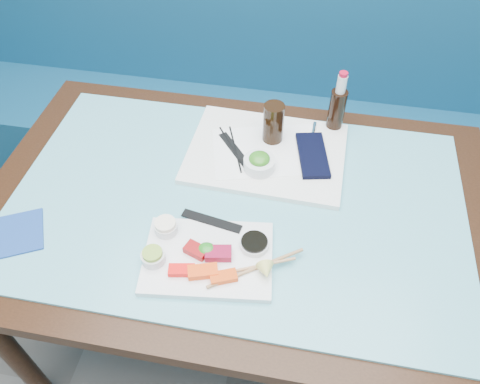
% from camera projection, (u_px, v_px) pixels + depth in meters
% --- Properties ---
extents(booth_bench, '(3.00, 0.56, 1.17)m').
position_uv_depth(booth_bench, '(272.00, 117.00, 2.10)').
color(booth_bench, navy).
rests_on(booth_bench, ground).
extents(dining_table, '(1.40, 0.90, 0.75)m').
position_uv_depth(dining_table, '(236.00, 222.00, 1.34)').
color(dining_table, black).
rests_on(dining_table, ground).
extents(glass_top, '(1.22, 0.76, 0.01)m').
position_uv_depth(glass_top, '(236.00, 202.00, 1.27)').
color(glass_top, '#5DACBA').
rests_on(glass_top, dining_table).
extents(sashimi_plate, '(0.33, 0.26, 0.02)m').
position_uv_depth(sashimi_plate, '(208.00, 258.00, 1.13)').
color(sashimi_plate, white).
rests_on(sashimi_plate, glass_top).
extents(salmon_left, '(0.07, 0.04, 0.02)m').
position_uv_depth(salmon_left, '(182.00, 270.00, 1.09)').
color(salmon_left, '#F90C09').
rests_on(salmon_left, sashimi_plate).
extents(salmon_mid, '(0.08, 0.05, 0.02)m').
position_uv_depth(salmon_mid, '(203.00, 272.00, 1.09)').
color(salmon_mid, '#FF440A').
rests_on(salmon_mid, sashimi_plate).
extents(salmon_right, '(0.07, 0.05, 0.02)m').
position_uv_depth(salmon_right, '(223.00, 277.00, 1.08)').
color(salmon_right, '#EB4309').
rests_on(salmon_right, sashimi_plate).
extents(tuna_left, '(0.06, 0.05, 0.02)m').
position_uv_depth(tuna_left, '(196.00, 250.00, 1.13)').
color(tuna_left, maroon).
rests_on(tuna_left, sashimi_plate).
extents(tuna_right, '(0.07, 0.05, 0.02)m').
position_uv_depth(tuna_right, '(218.00, 253.00, 1.12)').
color(tuna_right, maroon).
rests_on(tuna_right, sashimi_plate).
extents(seaweed_garnish, '(0.06, 0.05, 0.02)m').
position_uv_depth(seaweed_garnish, '(207.00, 249.00, 1.13)').
color(seaweed_garnish, '#20771B').
rests_on(seaweed_garnish, sashimi_plate).
extents(ramekin_wasabi, '(0.08, 0.08, 0.02)m').
position_uv_depth(ramekin_wasabi, '(153.00, 257.00, 1.11)').
color(ramekin_wasabi, silver).
rests_on(ramekin_wasabi, sashimi_plate).
extents(wasabi_fill, '(0.05, 0.05, 0.01)m').
position_uv_depth(wasabi_fill, '(152.00, 253.00, 1.10)').
color(wasabi_fill, '#85AE38').
rests_on(wasabi_fill, ramekin_wasabi).
extents(ramekin_ginger, '(0.07, 0.07, 0.02)m').
position_uv_depth(ramekin_ginger, '(166.00, 228.00, 1.17)').
color(ramekin_ginger, silver).
rests_on(ramekin_ginger, sashimi_plate).
extents(ginger_fill, '(0.05, 0.05, 0.01)m').
position_uv_depth(ginger_fill, '(165.00, 224.00, 1.16)').
color(ginger_fill, white).
rests_on(ginger_fill, ramekin_ginger).
extents(soy_dish, '(0.09, 0.09, 0.01)m').
position_uv_depth(soy_dish, '(254.00, 244.00, 1.14)').
color(soy_dish, silver).
rests_on(soy_dish, sashimi_plate).
extents(soy_fill, '(0.08, 0.08, 0.01)m').
position_uv_depth(soy_fill, '(254.00, 242.00, 1.14)').
color(soy_fill, black).
rests_on(soy_fill, soy_dish).
extents(lemon_wedge, '(0.05, 0.05, 0.04)m').
position_uv_depth(lemon_wedge, '(266.00, 271.00, 1.08)').
color(lemon_wedge, '#E9E06E').
rests_on(lemon_wedge, sashimi_plate).
extents(chopstick_sleeve, '(0.16, 0.05, 0.00)m').
position_uv_depth(chopstick_sleeve, '(212.00, 221.00, 1.20)').
color(chopstick_sleeve, black).
rests_on(chopstick_sleeve, sashimi_plate).
extents(wooden_chopstick_a, '(0.20, 0.10, 0.01)m').
position_uv_depth(wooden_chopstick_a, '(252.00, 267.00, 1.10)').
color(wooden_chopstick_a, tan).
rests_on(wooden_chopstick_a, sashimi_plate).
extents(wooden_chopstick_b, '(0.21, 0.15, 0.01)m').
position_uv_depth(wooden_chopstick_b, '(256.00, 268.00, 1.10)').
color(wooden_chopstick_b, '#A2764C').
rests_on(wooden_chopstick_b, sashimi_plate).
extents(serving_tray, '(0.47, 0.36, 0.02)m').
position_uv_depth(serving_tray, '(266.00, 153.00, 1.38)').
color(serving_tray, white).
rests_on(serving_tray, glass_top).
extents(paper_placemat, '(0.35, 0.29, 0.00)m').
position_uv_depth(paper_placemat, '(266.00, 151.00, 1.37)').
color(paper_placemat, white).
rests_on(paper_placemat, serving_tray).
extents(seaweed_bowl, '(0.12, 0.12, 0.04)m').
position_uv_depth(seaweed_bowl, '(259.00, 164.00, 1.31)').
color(seaweed_bowl, white).
rests_on(seaweed_bowl, serving_tray).
extents(seaweed_salad, '(0.06, 0.06, 0.03)m').
position_uv_depth(seaweed_salad, '(259.00, 159.00, 1.30)').
color(seaweed_salad, '#2F781B').
rests_on(seaweed_salad, seaweed_bowl).
extents(cola_glass, '(0.08, 0.08, 0.13)m').
position_uv_depth(cola_glass, '(273.00, 123.00, 1.36)').
color(cola_glass, black).
rests_on(cola_glass, serving_tray).
extents(navy_pouch, '(0.12, 0.19, 0.01)m').
position_uv_depth(navy_pouch, '(313.00, 155.00, 1.35)').
color(navy_pouch, black).
rests_on(navy_pouch, serving_tray).
extents(fork, '(0.01, 0.09, 0.01)m').
position_uv_depth(fork, '(313.00, 132.00, 1.42)').
color(fork, white).
rests_on(fork, serving_tray).
extents(black_chopstick_a, '(0.12, 0.17, 0.01)m').
position_uv_depth(black_chopstick_a, '(233.00, 148.00, 1.38)').
color(black_chopstick_a, black).
rests_on(black_chopstick_a, serving_tray).
extents(black_chopstick_b, '(0.08, 0.19, 0.01)m').
position_uv_depth(black_chopstick_b, '(235.00, 149.00, 1.38)').
color(black_chopstick_b, black).
rests_on(black_chopstick_b, serving_tray).
extents(tray_sleeve, '(0.12, 0.14, 0.00)m').
position_uv_depth(tray_sleeve, '(234.00, 149.00, 1.38)').
color(tray_sleeve, black).
rests_on(tray_sleeve, serving_tray).
extents(cola_bottle_body, '(0.06, 0.06, 0.14)m').
position_uv_depth(cola_bottle_body, '(336.00, 111.00, 1.41)').
color(cola_bottle_body, black).
rests_on(cola_bottle_body, glass_top).
extents(cola_bottle_neck, '(0.04, 0.04, 0.06)m').
position_uv_depth(cola_bottle_neck, '(342.00, 84.00, 1.34)').
color(cola_bottle_neck, white).
rests_on(cola_bottle_neck, cola_bottle_body).
extents(cola_bottle_cap, '(0.03, 0.03, 0.01)m').
position_uv_depth(cola_bottle_cap, '(344.00, 74.00, 1.31)').
color(cola_bottle_cap, '#B70B29').
rests_on(cola_bottle_cap, cola_bottle_neck).
extents(blue_napkin, '(0.18, 0.18, 0.01)m').
position_uv_depth(blue_napkin, '(15.00, 234.00, 1.19)').
color(blue_napkin, navy).
rests_on(blue_napkin, glass_top).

